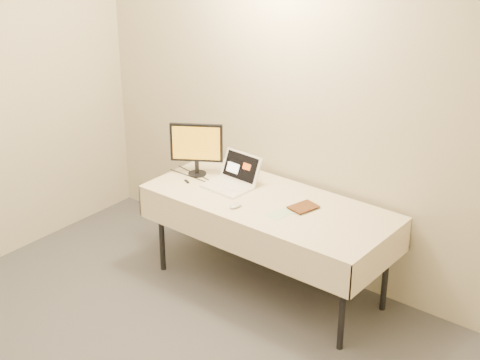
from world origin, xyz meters
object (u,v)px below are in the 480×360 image
Objects in this scene: table at (269,209)px; book at (297,193)px; laptop at (233,179)px; monitor at (196,145)px.

book is at bearing 20.81° from table.
book is (0.19, 0.07, 0.16)m from table.
monitor is (-0.35, -0.01, 0.19)m from laptop.
laptop reaches higher than table.
laptop is at bearing -30.56° from monitor.
book is (0.57, 0.03, 0.04)m from laptop.
laptop is 0.57m from book.
laptop is at bearing -163.28° from book.
table is 0.40m from laptop.
table is 9.52× the size of book.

